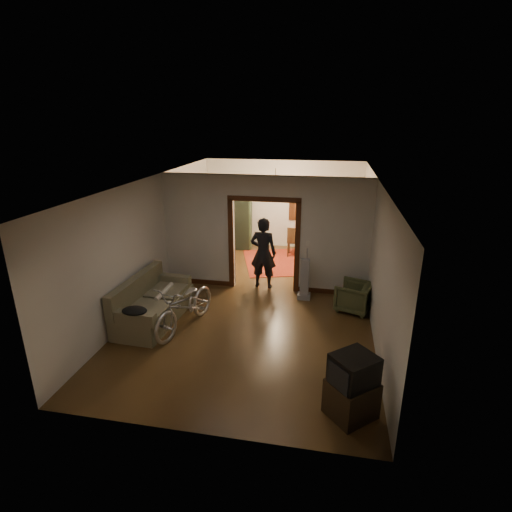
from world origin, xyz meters
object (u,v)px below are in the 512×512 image
(sofa, at_px, (154,300))
(person, at_px, (263,253))
(desk, at_px, (314,243))
(locker, at_px, (237,220))
(bicycle, at_px, (185,305))
(armchair, at_px, (354,297))

(sofa, xyz_separation_m, person, (1.92, 2.17, 0.42))
(desk, bearing_deg, sofa, -126.87)
(desk, bearing_deg, locker, 173.07)
(bicycle, height_order, armchair, bicycle)
(sofa, height_order, bicycle, bicycle)
(bicycle, distance_m, desk, 5.75)
(locker, bearing_deg, armchair, -52.63)
(desk, bearing_deg, armchair, -80.45)
(bicycle, xyz_separation_m, armchair, (3.35, 1.44, -0.17))
(sofa, height_order, person, person)
(bicycle, height_order, person, person)
(person, bearing_deg, desk, -107.28)
(locker, bearing_deg, desk, -6.14)
(desk, bearing_deg, bicycle, -119.39)
(bicycle, bearing_deg, person, 77.73)
(bicycle, distance_m, person, 2.66)
(person, distance_m, desk, 3.17)
(armchair, bearing_deg, bicycle, -47.90)
(armchair, relative_size, person, 0.40)
(armchair, distance_m, desk, 3.97)
(armchair, bearing_deg, sofa, -54.21)
(sofa, distance_m, desk, 5.93)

